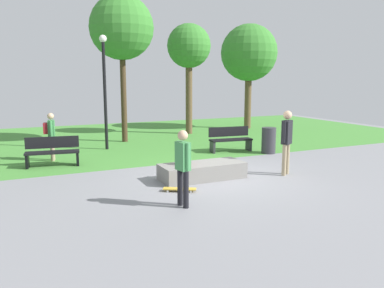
{
  "coord_description": "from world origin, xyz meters",
  "views": [
    {
      "loc": [
        -5.08,
        -9.09,
        2.71
      ],
      "look_at": [
        -0.54,
        0.72,
        0.86
      ],
      "focal_mm": 36.0,
      "sensor_mm": 36.0,
      "label": 1
    }
  ],
  "objects_px": {
    "tree_leaning_ash": "(122,28)",
    "pedestrian_with_backpack": "(51,132)",
    "park_bench_by_oak": "(230,139)",
    "park_bench_near_lamppost": "(52,151)",
    "skater_watching": "(287,137)",
    "backpack_on_ledge": "(184,158)",
    "skater_performing_trick": "(183,163)",
    "concrete_ledge": "(202,171)",
    "lamp_post": "(104,81)",
    "skateboard_by_ledge": "(180,189)",
    "trash_bin": "(269,140)",
    "tree_broad_elm": "(189,48)",
    "tree_tall_oak": "(249,53)"
  },
  "relations": [
    {
      "from": "tree_tall_oak",
      "to": "park_bench_near_lamppost",
      "type": "bearing_deg",
      "value": -153.45
    },
    {
      "from": "backpack_on_ledge",
      "to": "park_bench_near_lamppost",
      "type": "relative_size",
      "value": 0.19
    },
    {
      "from": "tree_leaning_ash",
      "to": "pedestrian_with_backpack",
      "type": "height_order",
      "value": "tree_leaning_ash"
    },
    {
      "from": "park_bench_near_lamppost",
      "to": "lamp_post",
      "type": "relative_size",
      "value": 0.38
    },
    {
      "from": "park_bench_by_oak",
      "to": "tree_leaning_ash",
      "type": "relative_size",
      "value": 0.27
    },
    {
      "from": "skater_performing_trick",
      "to": "trash_bin",
      "type": "height_order",
      "value": "skater_performing_trick"
    },
    {
      "from": "skateboard_by_ledge",
      "to": "pedestrian_with_backpack",
      "type": "height_order",
      "value": "pedestrian_with_backpack"
    },
    {
      "from": "skater_performing_trick",
      "to": "pedestrian_with_backpack",
      "type": "height_order",
      "value": "skater_performing_trick"
    },
    {
      "from": "skater_performing_trick",
      "to": "tree_leaning_ash",
      "type": "relative_size",
      "value": 0.27
    },
    {
      "from": "skateboard_by_ledge",
      "to": "trash_bin",
      "type": "distance_m",
      "value": 5.77
    },
    {
      "from": "trash_bin",
      "to": "tree_leaning_ash",
      "type": "bearing_deg",
      "value": 130.48
    },
    {
      "from": "skater_watching",
      "to": "tree_tall_oak",
      "type": "height_order",
      "value": "tree_tall_oak"
    },
    {
      "from": "tree_leaning_ash",
      "to": "backpack_on_ledge",
      "type": "bearing_deg",
      "value": -92.02
    },
    {
      "from": "park_bench_by_oak",
      "to": "tree_leaning_ash",
      "type": "bearing_deg",
      "value": 127.56
    },
    {
      "from": "skater_performing_trick",
      "to": "trash_bin",
      "type": "bearing_deg",
      "value": 38.45
    },
    {
      "from": "tree_leaning_ash",
      "to": "trash_bin",
      "type": "relative_size",
      "value": 6.48
    },
    {
      "from": "backpack_on_ledge",
      "to": "tree_tall_oak",
      "type": "distance_m",
      "value": 11.88
    },
    {
      "from": "skater_watching",
      "to": "tree_leaning_ash",
      "type": "relative_size",
      "value": 0.3
    },
    {
      "from": "concrete_ledge",
      "to": "skateboard_by_ledge",
      "type": "bearing_deg",
      "value": -140.47
    },
    {
      "from": "backpack_on_ledge",
      "to": "tree_broad_elm",
      "type": "distance_m",
      "value": 9.52
    },
    {
      "from": "park_bench_by_oak",
      "to": "park_bench_near_lamppost",
      "type": "bearing_deg",
      "value": 178.31
    },
    {
      "from": "concrete_ledge",
      "to": "skater_performing_trick",
      "type": "height_order",
      "value": "skater_performing_trick"
    },
    {
      "from": "skateboard_by_ledge",
      "to": "trash_bin",
      "type": "bearing_deg",
      "value": 32.57
    },
    {
      "from": "skateboard_by_ledge",
      "to": "park_bench_near_lamppost",
      "type": "height_order",
      "value": "park_bench_near_lamppost"
    },
    {
      "from": "tree_broad_elm",
      "to": "lamp_post",
      "type": "bearing_deg",
      "value": -151.2
    },
    {
      "from": "backpack_on_ledge",
      "to": "skateboard_by_ledge",
      "type": "height_order",
      "value": "backpack_on_ledge"
    },
    {
      "from": "skater_watching",
      "to": "backpack_on_ledge",
      "type": "bearing_deg",
      "value": 166.2
    },
    {
      "from": "pedestrian_with_backpack",
      "to": "skateboard_by_ledge",
      "type": "bearing_deg",
      "value": -64.05
    },
    {
      "from": "park_bench_by_oak",
      "to": "skateboard_by_ledge",
      "type": "bearing_deg",
      "value": -133.22
    },
    {
      "from": "skater_performing_trick",
      "to": "skateboard_by_ledge",
      "type": "height_order",
      "value": "skater_performing_trick"
    },
    {
      "from": "tree_tall_oak",
      "to": "backpack_on_ledge",
      "type": "bearing_deg",
      "value": -131.52
    },
    {
      "from": "tree_leaning_ash",
      "to": "trash_bin",
      "type": "height_order",
      "value": "tree_leaning_ash"
    },
    {
      "from": "concrete_ledge",
      "to": "park_bench_near_lamppost",
      "type": "height_order",
      "value": "park_bench_near_lamppost"
    },
    {
      "from": "skateboard_by_ledge",
      "to": "pedestrian_with_backpack",
      "type": "xyz_separation_m",
      "value": [
        -2.46,
        5.06,
        0.88
      ]
    },
    {
      "from": "tree_leaning_ash",
      "to": "lamp_post",
      "type": "height_order",
      "value": "tree_leaning_ash"
    },
    {
      "from": "tree_broad_elm",
      "to": "pedestrian_with_backpack",
      "type": "relative_size",
      "value": 3.33
    },
    {
      "from": "lamp_post",
      "to": "tree_tall_oak",
      "type": "bearing_deg",
      "value": 20.18
    },
    {
      "from": "concrete_ledge",
      "to": "trash_bin",
      "type": "relative_size",
      "value": 2.45
    },
    {
      "from": "trash_bin",
      "to": "backpack_on_ledge",
      "type": "bearing_deg",
      "value": -153.62
    },
    {
      "from": "skater_performing_trick",
      "to": "tree_tall_oak",
      "type": "height_order",
      "value": "tree_tall_oak"
    },
    {
      "from": "skateboard_by_ledge",
      "to": "tree_broad_elm",
      "type": "distance_m",
      "value": 10.73
    },
    {
      "from": "skater_performing_trick",
      "to": "backpack_on_ledge",
      "type": "bearing_deg",
      "value": 65.89
    },
    {
      "from": "tree_tall_oak",
      "to": "lamp_post",
      "type": "relative_size",
      "value": 1.29
    },
    {
      "from": "skater_watching",
      "to": "tree_broad_elm",
      "type": "bearing_deg",
      "value": 83.87
    },
    {
      "from": "tree_broad_elm",
      "to": "tree_tall_oak",
      "type": "bearing_deg",
      "value": 8.1
    },
    {
      "from": "backpack_on_ledge",
      "to": "tree_leaning_ash",
      "type": "bearing_deg",
      "value": -25.23
    },
    {
      "from": "skater_performing_trick",
      "to": "skater_watching",
      "type": "height_order",
      "value": "skater_watching"
    },
    {
      "from": "park_bench_near_lamppost",
      "to": "trash_bin",
      "type": "relative_size",
      "value": 1.75
    },
    {
      "from": "concrete_ledge",
      "to": "lamp_post",
      "type": "bearing_deg",
      "value": 103.99
    },
    {
      "from": "backpack_on_ledge",
      "to": "skater_watching",
      "type": "bearing_deg",
      "value": -127.01
    }
  ]
}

